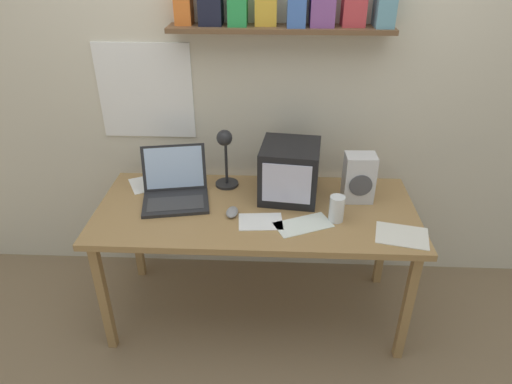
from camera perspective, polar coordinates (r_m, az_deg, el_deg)
name	(u,v)px	position (r m, az deg, el deg)	size (l,w,h in m)	color
ground_plane	(256,310)	(2.89, 0.00, -14.49)	(12.00, 12.00, 0.00)	#866F53
back_wall	(260,75)	(2.65, 0.54, 14.42)	(5.60, 0.24, 2.60)	beige
corner_desk	(256,218)	(2.46, 0.00, -3.22)	(1.70, 0.74, 0.73)	#A27B4A
crt_monitor	(290,171)	(2.48, 4.23, 2.61)	(0.34, 0.35, 0.30)	black
laptop	(175,187)	(2.53, -10.08, 0.61)	(0.40, 0.39, 0.26)	#232326
desk_lamp	(225,152)	(2.52, -3.86, 4.98)	(0.13, 0.16, 0.36)	#232326
juice_glass	(337,210)	(2.34, 10.03, -2.20)	(0.08, 0.08, 0.14)	white
space_heater	(359,178)	(2.51, 12.74, 1.74)	(0.17, 0.13, 0.27)	silver
computer_mouse	(232,212)	(2.37, -3.01, -2.52)	(0.07, 0.11, 0.03)	gray
loose_paper_near_laptop	(148,184)	(2.73, -13.40, 1.02)	(0.26, 0.26, 0.00)	white
loose_paper_near_monitor	(261,222)	(2.32, 0.57, -3.73)	(0.23, 0.17, 0.00)	white
open_notebook	(402,235)	(2.33, 17.78, -5.19)	(0.28, 0.24, 0.00)	white
printed_handout	(303,225)	(2.31, 5.94, -4.09)	(0.31, 0.25, 0.00)	white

